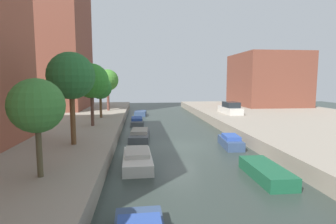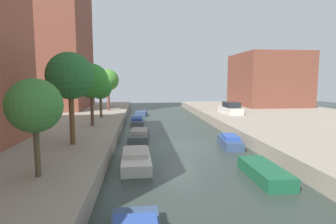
{
  "view_description": "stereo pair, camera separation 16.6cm",
  "coord_description": "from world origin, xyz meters",
  "px_view_note": "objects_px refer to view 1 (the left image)",
  "views": [
    {
      "loc": [
        -3.23,
        -20.3,
        5.05
      ],
      "look_at": [
        -0.04,
        9.11,
        1.63
      ],
      "focal_mm": 28.83,
      "sensor_mm": 36.0,
      "label": 1
    },
    {
      "loc": [
        -3.07,
        -20.32,
        5.05
      ],
      "look_at": [
        -0.04,
        9.11,
        1.63
      ],
      "focal_mm": 28.83,
      "sensor_mm": 36.0,
      "label": 2
    }
  ],
  "objects_px": {
    "street_tree_5": "(108,80)",
    "moored_boat_left_4": "(137,121)",
    "moored_boat_left_2": "(137,159)",
    "moored_boat_left_3": "(140,135)",
    "street_tree_2": "(71,76)",
    "moored_boat_right_2": "(266,172)",
    "street_tree_3": "(91,81)",
    "street_tree_1": "(37,106)",
    "street_tree_4": "(100,88)",
    "parked_car": "(230,109)",
    "moored_boat_right_3": "(231,142)",
    "moored_boat_left_5": "(140,113)",
    "apartment_tower_far": "(49,24)",
    "low_block_right": "(267,80)"
  },
  "relations": [
    {
      "from": "street_tree_4",
      "to": "street_tree_5",
      "type": "xyz_separation_m",
      "value": [
        -0.0,
        7.36,
        0.82
      ]
    },
    {
      "from": "moored_boat_left_2",
      "to": "moored_boat_right_3",
      "type": "xyz_separation_m",
      "value": [
        7.09,
        3.78,
        0.02
      ]
    },
    {
      "from": "moored_boat_right_3",
      "to": "street_tree_5",
      "type": "bearing_deg",
      "value": 121.86
    },
    {
      "from": "apartment_tower_far",
      "to": "moored_boat_right_2",
      "type": "distance_m",
      "value": 36.95
    },
    {
      "from": "street_tree_2",
      "to": "moored_boat_left_4",
      "type": "bearing_deg",
      "value": 74.35
    },
    {
      "from": "street_tree_3",
      "to": "moored_boat_left_5",
      "type": "distance_m",
      "value": 15.84
    },
    {
      "from": "apartment_tower_far",
      "to": "moored_boat_left_4",
      "type": "xyz_separation_m",
      "value": [
        12.49,
        -10.18,
        -12.89
      ]
    },
    {
      "from": "street_tree_5",
      "to": "moored_boat_left_3",
      "type": "bearing_deg",
      "value": -73.57
    },
    {
      "from": "moored_boat_right_2",
      "to": "street_tree_3",
      "type": "bearing_deg",
      "value": 132.16
    },
    {
      "from": "moored_boat_left_2",
      "to": "moored_boat_left_4",
      "type": "xyz_separation_m",
      "value": [
        -0.15,
        15.65,
        -0.05
      ]
    },
    {
      "from": "street_tree_3",
      "to": "moored_boat_left_5",
      "type": "relative_size",
      "value": 1.76
    },
    {
      "from": "low_block_right",
      "to": "street_tree_3",
      "type": "distance_m",
      "value": 31.35
    },
    {
      "from": "street_tree_1",
      "to": "street_tree_3",
      "type": "relative_size",
      "value": 0.74
    },
    {
      "from": "street_tree_1",
      "to": "moored_boat_left_4",
      "type": "bearing_deg",
      "value": 78.88
    },
    {
      "from": "apartment_tower_far",
      "to": "moored_boat_left_3",
      "type": "relative_size",
      "value": 5.57
    },
    {
      "from": "moored_boat_left_2",
      "to": "moored_boat_left_3",
      "type": "distance_m",
      "value": 7.41
    },
    {
      "from": "parked_car",
      "to": "moored_boat_right_3",
      "type": "xyz_separation_m",
      "value": [
        -4.35,
        -12.67,
        -1.21
      ]
    },
    {
      "from": "street_tree_4",
      "to": "street_tree_5",
      "type": "relative_size",
      "value": 0.82
    },
    {
      "from": "low_block_right",
      "to": "street_tree_3",
      "type": "bearing_deg",
      "value": -144.2
    },
    {
      "from": "apartment_tower_far",
      "to": "moored_boat_left_2",
      "type": "xyz_separation_m",
      "value": [
        12.64,
        -25.82,
        -12.84
      ]
    },
    {
      "from": "street_tree_5",
      "to": "moored_boat_right_3",
      "type": "height_order",
      "value": "street_tree_5"
    },
    {
      "from": "street_tree_2",
      "to": "street_tree_3",
      "type": "distance_m",
      "value": 7.25
    },
    {
      "from": "street_tree_1",
      "to": "moored_boat_left_4",
      "type": "distance_m",
      "value": 20.63
    },
    {
      "from": "street_tree_5",
      "to": "moored_boat_left_2",
      "type": "xyz_separation_m",
      "value": [
        4.07,
        -21.74,
        -4.74
      ]
    },
    {
      "from": "low_block_right",
      "to": "moored_boat_left_4",
      "type": "bearing_deg",
      "value": -151.65
    },
    {
      "from": "moored_boat_left_5",
      "to": "moored_boat_right_2",
      "type": "xyz_separation_m",
      "value": [
        6.32,
        -26.32,
        -0.0
      ]
    },
    {
      "from": "street_tree_2",
      "to": "parked_car",
      "type": "xyz_separation_m",
      "value": [
        15.51,
        14.77,
        -3.72
      ]
    },
    {
      "from": "street_tree_2",
      "to": "moored_boat_left_3",
      "type": "relative_size",
      "value": 1.33
    },
    {
      "from": "street_tree_2",
      "to": "street_tree_3",
      "type": "relative_size",
      "value": 1.04
    },
    {
      "from": "parked_car",
      "to": "low_block_right",
      "type": "bearing_deg",
      "value": 47.45
    },
    {
      "from": "street_tree_2",
      "to": "street_tree_4",
      "type": "height_order",
      "value": "street_tree_2"
    },
    {
      "from": "street_tree_4",
      "to": "parked_car",
      "type": "relative_size",
      "value": 1.01
    },
    {
      "from": "street_tree_5",
      "to": "moored_boat_right_2",
      "type": "xyz_separation_m",
      "value": [
        10.73,
        -24.67,
        -4.79
      ]
    },
    {
      "from": "apartment_tower_far",
      "to": "moored_boat_right_3",
      "type": "height_order",
      "value": "apartment_tower_far"
    },
    {
      "from": "street_tree_5",
      "to": "moored_boat_left_4",
      "type": "xyz_separation_m",
      "value": [
        3.91,
        -6.09,
        -4.79
      ]
    },
    {
      "from": "low_block_right",
      "to": "moored_boat_right_2",
      "type": "relative_size",
      "value": 2.85
    },
    {
      "from": "moored_boat_left_3",
      "to": "parked_car",
      "type": "bearing_deg",
      "value": 38.69
    },
    {
      "from": "street_tree_5",
      "to": "moored_boat_left_2",
      "type": "bearing_deg",
      "value": -79.41
    },
    {
      "from": "street_tree_2",
      "to": "street_tree_3",
      "type": "height_order",
      "value": "street_tree_2"
    },
    {
      "from": "street_tree_3",
      "to": "moored_boat_right_2",
      "type": "xyz_separation_m",
      "value": [
        10.73,
        -11.85,
        -4.7
      ]
    },
    {
      "from": "street_tree_3",
      "to": "street_tree_4",
      "type": "xyz_separation_m",
      "value": [
        0.0,
        5.47,
        -0.73
      ]
    },
    {
      "from": "street_tree_3",
      "to": "moored_boat_right_3",
      "type": "xyz_separation_m",
      "value": [
        11.16,
        -5.13,
        -4.63
      ]
    },
    {
      "from": "moored_boat_left_2",
      "to": "moored_boat_left_3",
      "type": "xyz_separation_m",
      "value": [
        0.16,
        7.41,
        -0.02
      ]
    },
    {
      "from": "parked_car",
      "to": "moored_boat_right_2",
      "type": "distance_m",
      "value": 20.0
    },
    {
      "from": "street_tree_5",
      "to": "low_block_right",
      "type": "bearing_deg",
      "value": 12.24
    },
    {
      "from": "street_tree_1",
      "to": "moored_boat_left_2",
      "type": "distance_m",
      "value": 6.93
    },
    {
      "from": "street_tree_5",
      "to": "moored_boat_left_4",
      "type": "relative_size",
      "value": 1.32
    },
    {
      "from": "street_tree_2",
      "to": "street_tree_4",
      "type": "xyz_separation_m",
      "value": [
        0.0,
        12.71,
        -1.03
      ]
    },
    {
      "from": "street_tree_3",
      "to": "street_tree_4",
      "type": "distance_m",
      "value": 5.52
    },
    {
      "from": "apartment_tower_far",
      "to": "street_tree_5",
      "type": "height_order",
      "value": "apartment_tower_far"
    }
  ]
}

